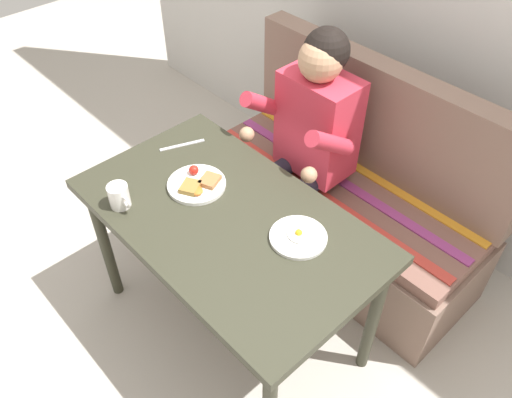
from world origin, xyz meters
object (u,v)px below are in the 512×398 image
object	(u,v)px
table	(228,231)
couch	(345,198)
person	(307,134)
plate_eggs	(298,237)
plate_breakfast	(197,184)
knife	(182,145)
coffee_mug	(119,196)

from	to	relation	value
table	couch	size ratio (longest dim) A/B	0.83
person	plate_eggs	bearing A→B (deg)	-49.79
couch	plate_eggs	world-z (taller)	couch
couch	plate_breakfast	bearing A→B (deg)	-105.53
couch	plate_breakfast	distance (m)	0.88
couch	plate_breakfast	xyz separation A→B (m)	(-0.21, -0.74, 0.41)
couch	plate_eggs	bearing A→B (deg)	-68.00
plate_breakfast	plate_eggs	xyz separation A→B (m)	(0.47, 0.09, -0.00)
couch	person	xyz separation A→B (m)	(-0.14, -0.17, 0.41)
knife	person	bearing A→B (deg)	76.14
person	knife	distance (m)	0.55
table	coffee_mug	bearing A→B (deg)	-140.78
plate_breakfast	coffee_mug	distance (m)	0.31
plate_breakfast	plate_eggs	world-z (taller)	plate_breakfast
plate_breakfast	knife	size ratio (longest dim) A/B	1.17
plate_breakfast	knife	xyz separation A→B (m)	(-0.25, 0.12, -0.01)
person	coffee_mug	bearing A→B (deg)	-101.95
table	knife	size ratio (longest dim) A/B	6.00
table	coffee_mug	size ratio (longest dim) A/B	10.17
plate_breakfast	person	bearing A→B (deg)	83.28
person	couch	bearing A→B (deg)	51.39
table	plate_breakfast	world-z (taller)	plate_breakfast
coffee_mug	knife	size ratio (longest dim) A/B	0.59
couch	coffee_mug	bearing A→B (deg)	-107.31
plate_breakfast	coffee_mug	size ratio (longest dim) A/B	1.99
plate_breakfast	coffee_mug	world-z (taller)	coffee_mug
plate_breakfast	plate_eggs	distance (m)	0.48
couch	plate_eggs	size ratio (longest dim) A/B	6.86
knife	coffee_mug	bearing A→B (deg)	-48.90
couch	plate_eggs	xyz separation A→B (m)	(0.26, -0.65, 0.41)
plate_breakfast	couch	bearing A→B (deg)	74.47
person	plate_breakfast	size ratio (longest dim) A/B	5.16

